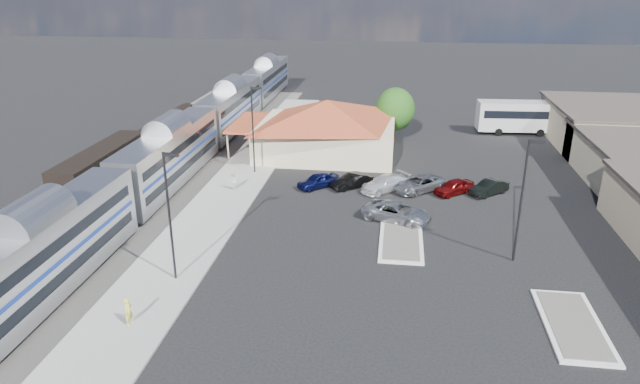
# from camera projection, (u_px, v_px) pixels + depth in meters

# --- Properties ---
(ground) EXTENTS (280.00, 280.00, 0.00)m
(ground) POSITION_uv_depth(u_px,v_px,m) (347.00, 250.00, 42.50)
(ground) COLOR black
(ground) RESTS_ON ground
(railbed) EXTENTS (16.00, 100.00, 0.12)m
(railbed) POSITION_uv_depth(u_px,v_px,m) (128.00, 196.00, 52.52)
(railbed) COLOR #4C4944
(railbed) RESTS_ON ground
(platform) EXTENTS (5.50, 92.00, 0.18)m
(platform) POSITION_uv_depth(u_px,v_px,m) (216.00, 210.00, 49.53)
(platform) COLOR gray
(platform) RESTS_ON ground
(passenger_train) EXTENTS (3.00, 104.00, 5.55)m
(passenger_train) POSITION_uv_depth(u_px,v_px,m) (170.00, 158.00, 54.23)
(passenger_train) COLOR silver
(passenger_train) RESTS_ON ground
(freight_cars) EXTENTS (2.80, 46.00, 4.00)m
(freight_cars) POSITION_uv_depth(u_px,v_px,m) (103.00, 171.00, 53.62)
(freight_cars) COLOR black
(freight_cars) RESTS_ON ground
(station_depot) EXTENTS (18.35, 12.24, 6.20)m
(station_depot) POSITION_uv_depth(u_px,v_px,m) (327.00, 127.00, 64.14)
(station_depot) COLOR #C5B890
(station_depot) RESTS_ON ground
(traffic_island_south) EXTENTS (3.30, 7.50, 0.21)m
(traffic_island_south) POSITION_uv_depth(u_px,v_px,m) (401.00, 240.00, 43.80)
(traffic_island_south) COLOR silver
(traffic_island_south) RESTS_ON ground
(traffic_island_north) EXTENTS (3.30, 7.50, 0.21)m
(traffic_island_north) POSITION_uv_depth(u_px,v_px,m) (573.00, 325.00, 33.30)
(traffic_island_north) COLOR silver
(traffic_island_north) RESTS_ON ground
(lamp_plat_s) EXTENTS (1.08, 0.25, 9.00)m
(lamp_plat_s) POSITION_uv_depth(u_px,v_px,m) (170.00, 207.00, 36.41)
(lamp_plat_s) COLOR black
(lamp_plat_s) RESTS_ON ground
(lamp_plat_n) EXTENTS (1.08, 0.25, 9.00)m
(lamp_plat_n) POSITION_uv_depth(u_px,v_px,m) (254.00, 123.00, 56.75)
(lamp_plat_n) COLOR black
(lamp_plat_n) RESTS_ON ground
(lamp_lot) EXTENTS (1.08, 0.25, 9.00)m
(lamp_lot) POSITION_uv_depth(u_px,v_px,m) (524.00, 191.00, 39.05)
(lamp_lot) COLOR black
(lamp_lot) RESTS_ON ground
(tree_depot) EXTENTS (4.71, 4.71, 6.63)m
(tree_depot) POSITION_uv_depth(u_px,v_px,m) (395.00, 109.00, 68.41)
(tree_depot) COLOR #382314
(tree_depot) RESTS_ON ground
(suv) EXTENTS (6.22, 4.54, 1.57)m
(suv) POSITION_uv_depth(u_px,v_px,m) (396.00, 212.00, 47.24)
(suv) COLOR #ACAFB4
(suv) RESTS_ON ground
(coach_bus) EXTENTS (13.01, 3.57, 4.13)m
(coach_bus) POSITION_uv_depth(u_px,v_px,m) (529.00, 116.00, 72.42)
(coach_bus) COLOR white
(coach_bus) RESTS_ON ground
(person_a) EXTENTS (0.51, 0.68, 1.68)m
(person_a) POSITION_uv_depth(u_px,v_px,m) (129.00, 311.00, 32.95)
(person_a) COLOR #DED545
(person_a) RESTS_ON platform
(person_b) EXTENTS (0.89, 1.01, 1.73)m
(person_b) POSITION_uv_depth(u_px,v_px,m) (233.00, 181.00, 53.47)
(person_b) COLOR white
(person_b) RESTS_ON platform
(parked_car_a) EXTENTS (4.30, 4.02, 1.43)m
(parked_car_a) POSITION_uv_depth(u_px,v_px,m) (318.00, 180.00, 54.66)
(parked_car_a) COLOR #0E1346
(parked_car_a) RESTS_ON ground
(parked_car_b) EXTENTS (4.27, 3.67, 1.39)m
(parked_car_b) POSITION_uv_depth(u_px,v_px,m) (352.00, 181.00, 54.54)
(parked_car_b) COLOR black
(parked_car_b) RESTS_ON ground
(parked_car_c) EXTENTS (5.15, 4.97, 1.48)m
(parked_car_c) POSITION_uv_depth(u_px,v_px,m) (385.00, 183.00, 53.84)
(parked_car_c) COLOR white
(parked_car_c) RESTS_ON ground
(parked_car_d) EXTENTS (5.61, 5.27, 1.47)m
(parked_car_d) POSITION_uv_depth(u_px,v_px,m) (419.00, 184.00, 53.72)
(parked_car_d) COLOR gray
(parked_car_d) RESTS_ON ground
(parked_car_e) EXTENTS (4.24, 3.87, 1.40)m
(parked_car_e) POSITION_uv_depth(u_px,v_px,m) (454.00, 187.00, 53.05)
(parked_car_e) COLOR maroon
(parked_car_e) RESTS_ON ground
(parked_car_f) EXTENTS (4.03, 3.81, 1.36)m
(parked_car_f) POSITION_uv_depth(u_px,v_px,m) (489.00, 188.00, 52.93)
(parked_car_f) COLOR black
(parked_car_f) RESTS_ON ground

